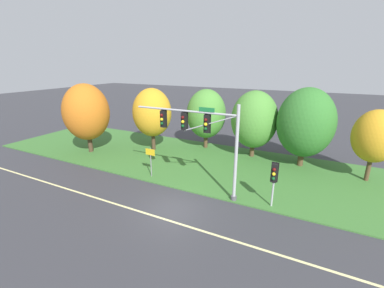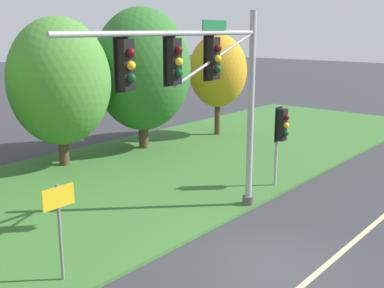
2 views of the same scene
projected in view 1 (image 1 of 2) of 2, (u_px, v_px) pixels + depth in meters
name	position (u px, v px, depth m)	size (l,w,h in m)	color
ground_plane	(172.00, 209.00, 16.71)	(160.00, 160.00, 0.00)	#333338
lane_stripe	(162.00, 218.00, 15.69)	(36.00, 0.16, 0.01)	beige
grass_verge	(218.00, 165.00, 23.71)	(48.00, 11.50, 0.10)	#386B2D
traffic_signal_mast	(202.00, 133.00, 17.34)	(7.87, 0.49, 6.56)	#9EA0A5
pedestrian_signal_near_kerb	(274.00, 176.00, 16.07)	(0.46, 0.55, 3.10)	#9EA0A5
route_sign_post	(151.00, 158.00, 20.78)	(0.87, 0.08, 2.44)	slate
tree_nearest_road	(86.00, 112.00, 25.96)	(4.57, 4.57, 7.06)	#423021
tree_left_of_mast	(152.00, 113.00, 26.58)	(4.01, 4.01, 6.56)	#423021
tree_behind_signpost	(206.00, 114.00, 27.44)	(4.18, 4.18, 6.38)	#4C3823
tree_mid_verge	(254.00, 120.00, 24.76)	(4.45, 4.45, 6.53)	#4C3823
tree_tall_centre	(306.00, 123.00, 22.34)	(4.87, 4.87, 7.05)	#4C3823
tree_right_far	(376.00, 136.00, 19.46)	(3.28, 3.28, 5.72)	#4C3823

